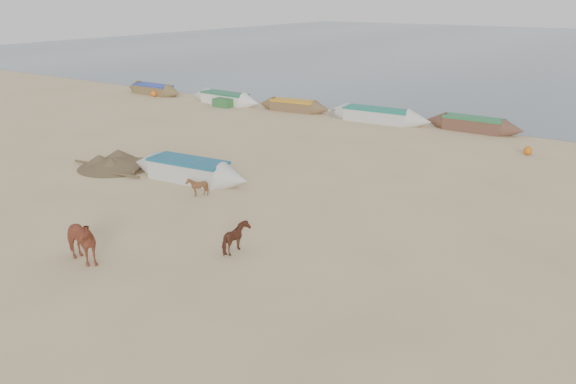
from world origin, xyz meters
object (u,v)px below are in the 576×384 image
(cow_adult, at_px, (78,241))
(calf_right, at_px, (237,239))
(calf_front, at_px, (197,187))
(near_canoe, at_px, (188,170))

(cow_adult, relative_size, calf_right, 1.82)
(calf_front, height_order, near_canoe, near_canoe)
(cow_adult, height_order, calf_right, cow_adult)
(cow_adult, relative_size, near_canoe, 0.29)
(cow_adult, bearing_deg, calf_right, -41.60)
(near_canoe, bearing_deg, calf_right, -41.16)
(cow_adult, xyz_separation_m, calf_right, (3.48, 3.22, -0.26))
(cow_adult, distance_m, calf_front, 6.56)
(calf_right, distance_m, near_canoe, 7.82)
(cow_adult, xyz_separation_m, calf_front, (-1.16, 6.44, -0.34))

